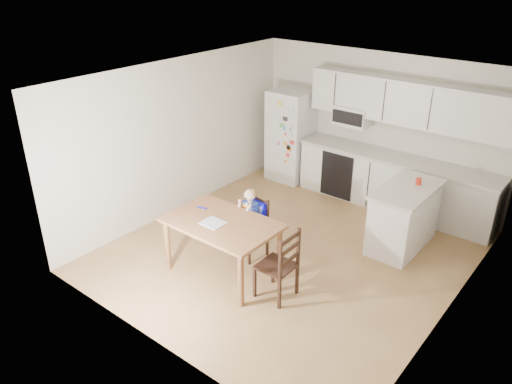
{
  "coord_description": "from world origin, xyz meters",
  "views": [
    {
      "loc": [
        3.48,
        -5.15,
        3.91
      ],
      "look_at": [
        -0.31,
        -0.43,
        1.01
      ],
      "focal_mm": 35.0,
      "sensor_mm": 36.0,
      "label": 1
    }
  ],
  "objects_px": {
    "refrigerator": "(291,135)",
    "red_cup": "(419,181)",
    "chair_side": "(283,262)",
    "kitchen_island": "(404,217)",
    "chair_booster": "(252,215)",
    "dining_table": "(222,229)"
  },
  "relations": [
    {
      "from": "dining_table",
      "to": "chair_side",
      "type": "xyz_separation_m",
      "value": [
        0.94,
        0.05,
        -0.14
      ]
    },
    {
      "from": "refrigerator",
      "to": "dining_table",
      "type": "xyz_separation_m",
      "value": [
        1.15,
        -3.18,
        -0.17
      ]
    },
    {
      "from": "refrigerator",
      "to": "chair_side",
      "type": "xyz_separation_m",
      "value": [
        2.09,
        -3.13,
        -0.31
      ]
    },
    {
      "from": "kitchen_island",
      "to": "red_cup",
      "type": "height_order",
      "value": "red_cup"
    },
    {
      "from": "red_cup",
      "to": "dining_table",
      "type": "bearing_deg",
      "value": -124.71
    },
    {
      "from": "refrigerator",
      "to": "red_cup",
      "type": "bearing_deg",
      "value": -16.34
    },
    {
      "from": "kitchen_island",
      "to": "chair_side",
      "type": "xyz_separation_m",
      "value": [
        -0.63,
        -2.12,
        0.06
      ]
    },
    {
      "from": "refrigerator",
      "to": "red_cup",
      "type": "height_order",
      "value": "refrigerator"
    },
    {
      "from": "kitchen_island",
      "to": "chair_side",
      "type": "bearing_deg",
      "value": -106.49
    },
    {
      "from": "chair_side",
      "to": "refrigerator",
      "type": "bearing_deg",
      "value": -146.81
    },
    {
      "from": "refrigerator",
      "to": "chair_booster",
      "type": "height_order",
      "value": "refrigerator"
    },
    {
      "from": "red_cup",
      "to": "chair_side",
      "type": "bearing_deg",
      "value": -106.69
    },
    {
      "from": "red_cup",
      "to": "chair_booster",
      "type": "distance_m",
      "value": 2.42
    },
    {
      "from": "kitchen_island",
      "to": "chair_side",
      "type": "distance_m",
      "value": 2.21
    },
    {
      "from": "chair_side",
      "to": "dining_table",
      "type": "bearing_deg",
      "value": -87.48
    },
    {
      "from": "red_cup",
      "to": "refrigerator",
      "type": "bearing_deg",
      "value": 163.66
    },
    {
      "from": "refrigerator",
      "to": "chair_side",
      "type": "height_order",
      "value": "refrigerator"
    },
    {
      "from": "kitchen_island",
      "to": "red_cup",
      "type": "relative_size",
      "value": 13.15
    },
    {
      "from": "dining_table",
      "to": "chair_booster",
      "type": "distance_m",
      "value": 0.62
    },
    {
      "from": "chair_booster",
      "to": "chair_side",
      "type": "distance_m",
      "value": 1.1
    },
    {
      "from": "red_cup",
      "to": "dining_table",
      "type": "xyz_separation_m",
      "value": [
        -1.64,
        -2.37,
        -0.3
      ]
    },
    {
      "from": "kitchen_island",
      "to": "red_cup",
      "type": "xyz_separation_m",
      "value": [
        0.07,
        0.2,
        0.51
      ]
    }
  ]
}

